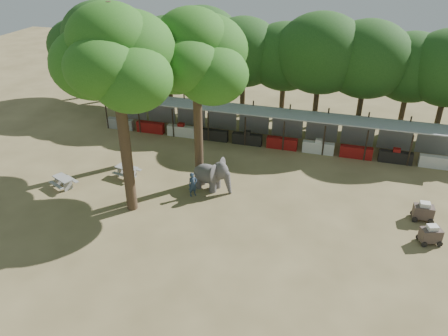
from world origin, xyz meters
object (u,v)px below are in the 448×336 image
(handler, at_px, (193,185))
(picnic_table_near, at_px, (63,181))
(yard_tree_left, at_px, (113,51))
(cart_back, at_px, (423,211))
(yard_tree_back, at_px, (195,56))
(yard_tree_center, at_px, (114,58))
(picnic_table_far, at_px, (127,170))
(cart_front, at_px, (431,234))
(elephant, at_px, (212,174))

(handler, distance_m, picnic_table_near, 8.71)
(yard_tree_left, height_order, cart_back, yard_tree_left)
(yard_tree_left, relative_size, yard_tree_back, 0.97)
(yard_tree_center, distance_m, picnic_table_far, 9.50)
(picnic_table_near, relative_size, cart_front, 1.41)
(yard_tree_back, height_order, cart_back, yard_tree_back)
(cart_back, bearing_deg, yard_tree_left, 173.34)
(elephant, relative_size, cart_front, 2.11)
(picnic_table_near, height_order, picnic_table_far, picnic_table_far)
(handler, height_order, picnic_table_near, handler)
(elephant, distance_m, cart_front, 13.31)
(picnic_table_far, bearing_deg, picnic_table_near, -132.94)
(elephant, relative_size, picnic_table_far, 1.63)
(cart_front, bearing_deg, cart_back, 74.95)
(yard_tree_center, height_order, handler, yard_tree_center)
(picnic_table_far, bearing_deg, elephant, 12.12)
(picnic_table_near, distance_m, picnic_table_far, 4.17)
(yard_tree_left, bearing_deg, cart_front, -10.44)
(handler, bearing_deg, picnic_table_near, 143.83)
(yard_tree_left, relative_size, cart_back, 8.76)
(cart_front, bearing_deg, picnic_table_far, 154.98)
(yard_tree_back, height_order, handler, yard_tree_back)
(cart_front, bearing_deg, picnic_table_near, 162.08)
(picnic_table_far, xyz_separation_m, cart_back, (19.11, 0.26, 0.09))
(yard_tree_left, distance_m, yard_tree_back, 6.09)
(yard_tree_center, xyz_separation_m, cart_front, (17.28, 1.27, -8.64))
(cart_back, bearing_deg, cart_front, -88.23)
(elephant, xyz_separation_m, picnic_table_near, (-9.50, -2.62, -0.59))
(yard_tree_center, relative_size, picnic_table_near, 6.27)
(picnic_table_near, bearing_deg, elephant, 39.89)
(yard_tree_left, height_order, picnic_table_near, yard_tree_left)
(yard_tree_back, bearing_deg, cart_front, -10.84)
(yard_tree_back, bearing_deg, elephant, -28.37)
(yard_tree_back, height_order, picnic_table_far, yard_tree_back)
(cart_back, bearing_deg, picnic_table_far, 178.41)
(yard_tree_center, height_order, elephant, yard_tree_center)
(yard_tree_back, relative_size, cart_back, 9.03)
(yard_tree_back, height_order, elephant, yard_tree_back)
(elephant, relative_size, picnic_table_near, 1.50)
(elephant, relative_size, handler, 1.77)
(yard_tree_left, relative_size, picnic_table_far, 6.23)
(picnic_table_near, xyz_separation_m, cart_front, (22.63, 0.50, 0.08))
(yard_tree_center, relative_size, picnic_table_far, 6.80)
(picnic_table_near, height_order, cart_back, cart_back)
(handler, bearing_deg, elephant, 5.80)
(yard_tree_back, relative_size, handler, 6.98)
(yard_tree_left, xyz_separation_m, elephant, (7.15, -1.62, -7.12))
(cart_back, bearing_deg, yard_tree_back, 175.57)
(picnic_table_far, bearing_deg, yard_tree_left, 130.50)
(yard_tree_center, height_order, picnic_table_near, yard_tree_center)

